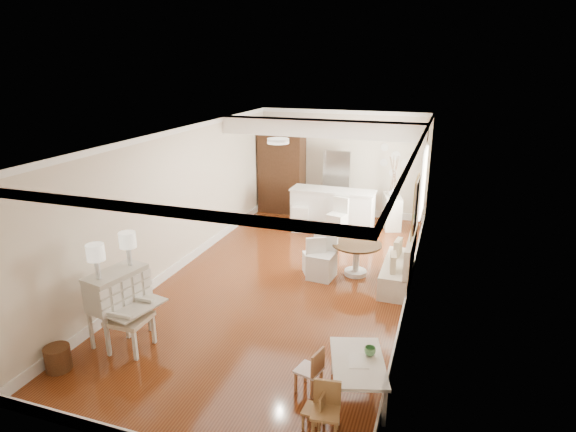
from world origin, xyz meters
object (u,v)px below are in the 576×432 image
Objects in this scene: slip_chair_far at (314,254)px; sideboard at (392,211)px; wicker_basket at (58,358)px; bar_stool_left at (300,211)px; kids_chair_b at (309,369)px; pantry_cabinet at (282,171)px; secretary_bureau at (119,306)px; bar_stool_right at (337,219)px; dining_table at (356,259)px; breakfast_counter at (332,210)px; kids_table at (357,379)px; fridge at (350,185)px; slip_chair_near at (322,254)px; gustavian_armchair at (129,317)px; kids_chair_a at (314,409)px; kids_chair_c at (326,411)px.

sideboard is at bearing -136.34° from slip_chair_far.
bar_stool_left is at bearing 77.66° from wicker_basket.
pantry_cabinet reaches higher than kids_chair_b.
bar_stool_left is at bearing 91.10° from secretary_bureau.
kids_chair_b is at bearing -64.89° from bar_stool_right.
dining_table is 1.12× the size of sideboard.
bar_stool_left is (-0.74, -0.30, -0.01)m from breakfast_counter.
kids_table is 0.59× the size of fridge.
secretary_bureau is 3.28× the size of wicker_basket.
slip_chair_near is at bearing 65.30° from secretary_bureau.
kids_table is at bearing -58.73° from bar_stool_right.
bar_stool_left is (-1.22, 2.48, 0.01)m from slip_chair_near.
gustavian_armchair is at bearing -125.88° from dining_table.
kids_chair_a is at bearing -68.01° from pantry_cabinet.
bar_stool_left is (-2.18, 6.40, 0.25)m from kids_chair_a.
kids_chair_b is (2.71, -0.07, -0.20)m from gustavian_armchair.
breakfast_counter is (1.51, 6.01, 0.01)m from gustavian_armchair.
kids_chair_a is at bearing -85.16° from dining_table.
sideboard is at bearing 64.24° from bar_stool_right.
gustavian_armchair is 1.00× the size of bar_stool_left.
kids_table is 6.29m from breakfast_counter.
bar_stool_right is (1.77, 5.43, -0.02)m from gustavian_armchair.
kids_chair_b is at bearing 11.48° from wicker_basket.
secretary_bureau is at bearing 156.71° from kids_chair_c.
slip_chair_far reaches higher than kids_chair_b.
fridge is 2.09× the size of sideboard.
breakfast_counter is (2.15, 6.76, 0.34)m from wicker_basket.
secretary_bureau is at bearing -107.11° from breakfast_counter.
secretary_bureau reaches higher than wicker_basket.
kids_chair_b is (3.34, 0.68, 0.14)m from wicker_basket.
slip_chair_far is (-1.16, 4.06, 0.15)m from kids_chair_a.
fridge is (-1.60, 7.07, 0.64)m from kids_table.
kids_chair_a is 7.87m from fridge.
fridge reaches higher than kids_chair_c.
kids_chair_b is 0.76× the size of slip_chair_far.
fridge reaches higher than bar_stool_right.
kids_table is at bearing -73.36° from breakfast_counter.
kids_table is 2.09× the size of kids_chair_a.
wicker_basket is (-0.35, -0.91, -0.39)m from secretary_bureau.
secretary_bureau is at bearing -90.83° from pantry_cabinet.
slip_chair_near is (1.99, 3.23, -0.01)m from gustavian_armchair.
gustavian_armchair is (0.29, -0.16, -0.05)m from secretary_bureau.
kids_chair_b is at bearing -67.99° from pantry_cabinet.
bar_stool_right is at bearing -18.72° from gustavian_armchair.
kids_chair_a is 0.28× the size of fridge.
kids_table reaches higher than kids_chair_a.
fridge is at bearing -14.31° from gustavian_armchair.
fridge is at bearing 104.16° from dining_table.
sideboard is at bearing 76.11° from secretary_bureau.
slip_chair_near is (2.28, 3.06, -0.06)m from secretary_bureau.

